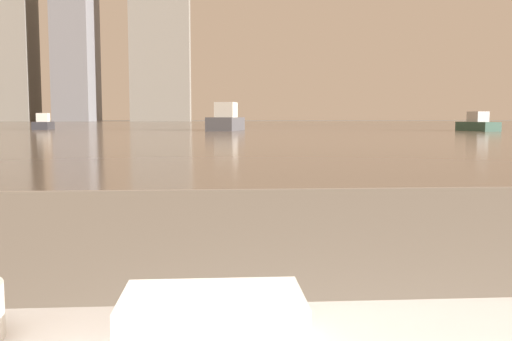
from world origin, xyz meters
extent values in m
cube|color=white|center=(-0.18, 0.88, 0.57)|extent=(0.27, 0.16, 0.04)
cube|color=white|center=(-0.18, 0.88, 0.61)|extent=(0.27, 0.16, 0.04)
cube|color=gray|center=(0.00, 62.00, 0.01)|extent=(180.00, 110.00, 0.01)
cube|color=#335647|center=(16.23, 34.92, 0.29)|extent=(1.58, 3.38, 0.57)
cube|color=silver|center=(16.23, 34.92, 0.90)|extent=(0.98, 1.32, 0.65)
cube|color=#2D2D33|center=(-12.36, 41.35, 0.28)|extent=(1.40, 3.15, 0.53)
cube|color=silver|center=(-12.36, 41.35, 0.85)|extent=(0.89, 1.23, 0.61)
cube|color=#4C4C51|center=(0.47, 37.42, 0.44)|extent=(2.67, 5.11, 0.85)
cube|color=silver|center=(0.47, 37.42, 1.35)|extent=(1.58, 2.04, 0.97)
cube|color=gray|center=(-39.65, 118.00, 21.90)|extent=(6.44, 8.72, 43.81)
cube|color=slate|center=(-28.03, 118.00, 15.85)|extent=(7.00, 13.17, 31.70)
cube|color=gray|center=(-11.31, 118.00, 23.95)|extent=(11.86, 6.59, 47.90)
camera|label=1|loc=(-0.17, 0.07, 0.89)|focal=40.00mm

